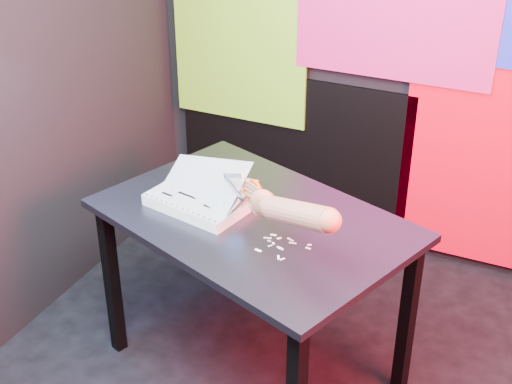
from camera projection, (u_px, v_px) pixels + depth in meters
The scene contains 7 objects.
room at pixel (346, 118), 1.97m from camera, with size 3.01×3.01×2.71m.
backdrop at pixel (455, 86), 3.30m from camera, with size 2.88×0.05×2.08m.
work_table at pixel (253, 238), 2.72m from camera, with size 1.34×1.10×0.75m.
printout_stack at pixel (202, 199), 2.74m from camera, with size 0.42×0.34×0.20m.
scissors at pixel (252, 195), 2.52m from camera, with size 0.21×0.13×0.14m.
hand_forearm at pixel (293, 212), 2.34m from camera, with size 0.42×0.27×0.19m.
paper_clippings at pixel (281, 245), 2.50m from camera, with size 0.18×0.14×0.00m.
Camera 1 is at (0.54, -1.76, 2.13)m, focal length 50.00 mm.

